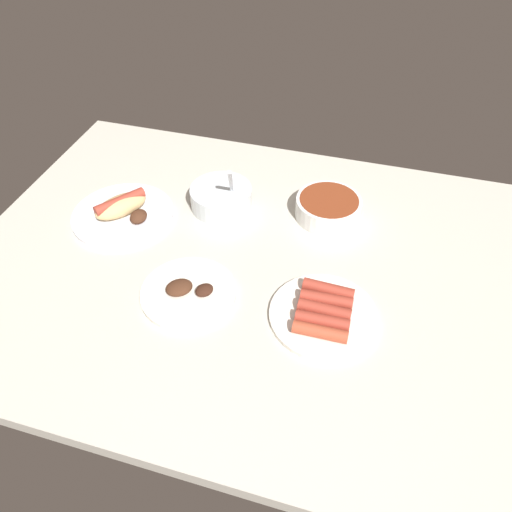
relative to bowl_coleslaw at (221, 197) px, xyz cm
name	(u,v)px	position (x,y,z in cm)	size (l,w,h in cm)	color
ground_plane	(246,267)	(11.09, -16.58, -4.36)	(120.00, 90.00, 3.00)	beige
bowl_coleslaw	(221,197)	(0.00, 0.00, 0.00)	(14.56, 14.56, 15.10)	silver
plate_grilled_meat	(188,292)	(2.71, -28.47, -2.09)	(19.14, 19.14, 3.26)	white
plate_sausages	(324,313)	(29.63, -26.70, -1.67)	(20.86, 20.86, 3.42)	white
bowl_chili	(328,207)	(25.00, 3.35, -0.18)	(15.09, 15.09, 4.89)	white
plate_hotdog_assembled	(123,211)	(-20.74, -10.14, -1.11)	(23.53, 23.53, 5.61)	white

